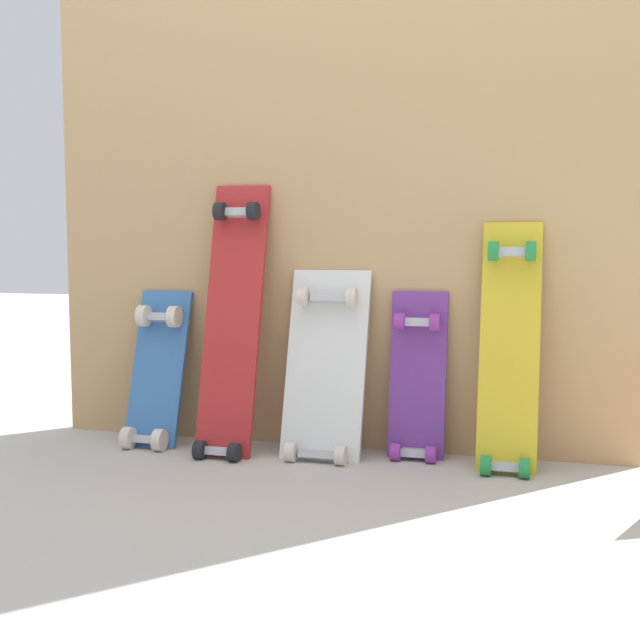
% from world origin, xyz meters
% --- Properties ---
extents(ground_plane, '(12.00, 12.00, 0.00)m').
position_xyz_m(ground_plane, '(0.00, 0.00, 0.00)').
color(ground_plane, '#B2AAA0').
extents(plywood_wall_panel, '(1.79, 0.04, 1.84)m').
position_xyz_m(plywood_wall_panel, '(0.00, 0.07, 0.92)').
color(plywood_wall_panel, tan).
rests_on(plywood_wall_panel, ground).
extents(skateboard_blue, '(0.17, 0.23, 0.54)m').
position_xyz_m(skateboard_blue, '(-0.53, -0.05, 0.20)').
color(skateboard_blue, '#386BAD').
rests_on(skateboard_blue, ground).
extents(skateboard_red, '(0.17, 0.27, 0.87)m').
position_xyz_m(skateboard_red, '(-0.27, -0.07, 0.36)').
color(skateboard_red, '#B22626').
rests_on(skateboard_red, ground).
extents(skateboard_white, '(0.24, 0.23, 0.62)m').
position_xyz_m(skateboard_white, '(0.01, -0.05, 0.24)').
color(skateboard_white, silver).
rests_on(skateboard_white, ground).
extents(skateboard_purple, '(0.16, 0.14, 0.55)m').
position_xyz_m(skateboard_purple, '(0.27, -0.00, 0.21)').
color(skateboard_purple, '#6B338C').
rests_on(skateboard_purple, ground).
extents(skateboard_yellow, '(0.16, 0.22, 0.75)m').
position_xyz_m(skateboard_yellow, '(0.53, -0.05, 0.31)').
color(skateboard_yellow, gold).
rests_on(skateboard_yellow, ground).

